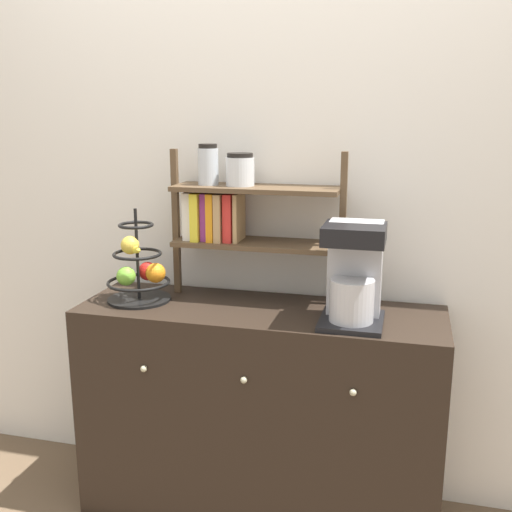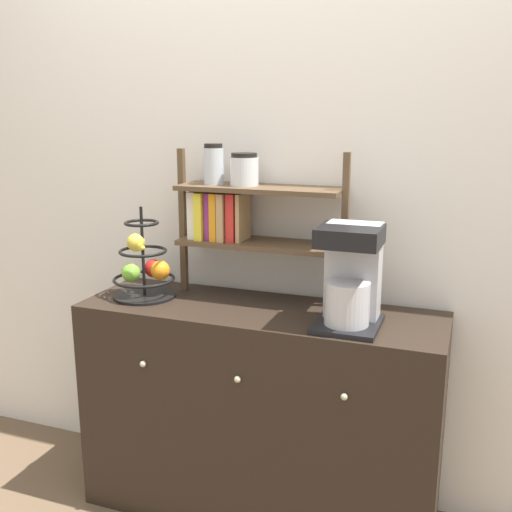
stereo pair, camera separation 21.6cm
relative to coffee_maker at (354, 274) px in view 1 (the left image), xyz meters
name	(u,v)px [view 1 (the left image)]	position (x,y,z in m)	size (l,w,h in m)	color
wall_back	(276,177)	(-0.34, 0.31, 0.29)	(7.00, 0.05, 2.60)	silver
sideboard	(259,412)	(-0.34, 0.05, -0.59)	(1.35, 0.45, 0.84)	black
coffee_maker	(354,274)	(0.00, 0.00, 0.00)	(0.21, 0.24, 0.35)	black
fruit_stand	(139,270)	(-0.81, 0.03, -0.05)	(0.24, 0.24, 0.36)	black
shelf_hutch	(234,208)	(-0.48, 0.18, 0.18)	(0.68, 0.20, 0.59)	brown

